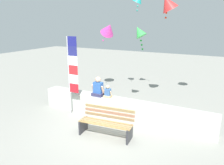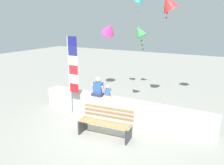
# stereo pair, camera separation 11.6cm
# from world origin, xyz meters

# --- Properties ---
(ground_plane) EXTENTS (40.00, 40.00, 0.00)m
(ground_plane) POSITION_xyz_m (0.00, 0.00, 0.00)
(ground_plane) COLOR gray
(seawall_ledge) EXTENTS (6.75, 0.52, 0.75)m
(seawall_ledge) POSITION_xyz_m (0.00, 1.16, 0.37)
(seawall_ledge) COLOR #B6BAB2
(seawall_ledge) RESTS_ON ground
(park_bench) EXTENTS (1.76, 0.78, 0.88)m
(park_bench) POSITION_xyz_m (0.17, -0.23, 0.42)
(park_bench) COLOR #A07E49
(park_bench) RESTS_ON ground
(person_adult) EXTENTS (0.49, 0.36, 0.75)m
(person_adult) POSITION_xyz_m (-0.97, 1.13, 1.04)
(person_adult) COLOR #2F2F51
(person_adult) RESTS_ON seawall_ledge
(person_child) EXTENTS (0.32, 0.23, 0.49)m
(person_child) POSITION_xyz_m (-0.54, 1.13, 0.94)
(person_child) COLOR tan
(person_child) RESTS_ON seawall_ledge
(flag_banner) EXTENTS (0.44, 0.05, 3.02)m
(flag_banner) POSITION_xyz_m (-1.82, 0.64, 1.80)
(flag_banner) COLOR #B7B7BC
(flag_banner) RESTS_ON ground
(kite_green) EXTENTS (0.59, 0.66, 1.05)m
(kite_green) POSITION_xyz_m (0.12, 2.49, 3.14)
(kite_green) COLOR green
(kite_red) EXTENTS (1.01, 0.91, 0.97)m
(kite_red) POSITION_xyz_m (0.98, 3.20, 4.22)
(kite_red) COLOR red
(kite_magenta) EXTENTS (1.09, 1.03, 1.00)m
(kite_magenta) POSITION_xyz_m (-2.00, 3.83, 3.18)
(kite_magenta) COLOR #DB3D9E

